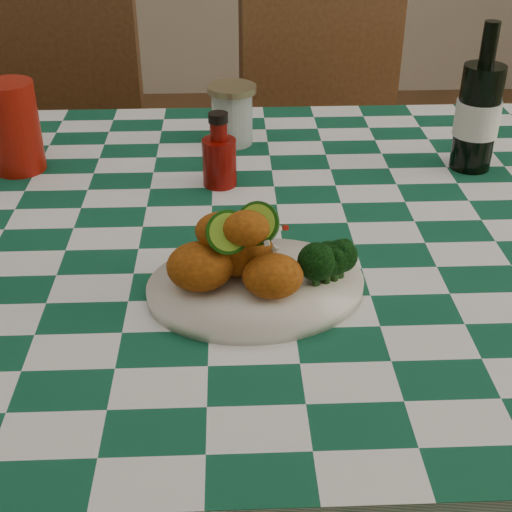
{
  "coord_description": "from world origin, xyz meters",
  "views": [
    {
      "loc": [
        0.03,
        -0.94,
        1.3
      ],
      "look_at": [
        0.06,
        -0.18,
        0.84
      ],
      "focal_mm": 50.0,
      "sensor_mm": 36.0,
      "label": 1
    }
  ],
  "objects_px": {
    "red_tumbler": "(13,127)",
    "wooden_chair_right": "(342,193)",
    "wooden_chair_left": "(50,206)",
    "plate": "(256,287)",
    "mason_jar": "(232,115)",
    "dining_table": "(219,418)",
    "beer_bottle": "(480,98)",
    "fried_chicken_pile": "(246,247)",
    "ketchup_bottle": "(219,150)"
  },
  "relations": [
    {
      "from": "plate",
      "to": "wooden_chair_left",
      "type": "relative_size",
      "value": 0.29
    },
    {
      "from": "plate",
      "to": "red_tumbler",
      "type": "bearing_deg",
      "value": 134.53
    },
    {
      "from": "plate",
      "to": "fried_chicken_pile",
      "type": "xyz_separation_m",
      "value": [
        -0.01,
        0.0,
        0.06
      ]
    },
    {
      "from": "fried_chicken_pile",
      "to": "dining_table",
      "type": "bearing_deg",
      "value": 104.52
    },
    {
      "from": "ketchup_bottle",
      "to": "beer_bottle",
      "type": "xyz_separation_m",
      "value": [
        0.44,
        0.05,
        0.06
      ]
    },
    {
      "from": "mason_jar",
      "to": "wooden_chair_left",
      "type": "height_order",
      "value": "wooden_chair_left"
    },
    {
      "from": "plate",
      "to": "fried_chicken_pile",
      "type": "bearing_deg",
      "value": 180.0
    },
    {
      "from": "fried_chicken_pile",
      "to": "wooden_chair_right",
      "type": "height_order",
      "value": "wooden_chair_right"
    },
    {
      "from": "red_tumbler",
      "to": "wooden_chair_right",
      "type": "bearing_deg",
      "value": 37.53
    },
    {
      "from": "fried_chicken_pile",
      "to": "ketchup_bottle",
      "type": "relative_size",
      "value": 1.26
    },
    {
      "from": "red_tumbler",
      "to": "wooden_chair_left",
      "type": "relative_size",
      "value": 0.16
    },
    {
      "from": "fried_chicken_pile",
      "to": "red_tumbler",
      "type": "relative_size",
      "value": 1.01
    },
    {
      "from": "fried_chicken_pile",
      "to": "ketchup_bottle",
      "type": "bearing_deg",
      "value": 96.06
    },
    {
      "from": "red_tumbler",
      "to": "beer_bottle",
      "type": "distance_m",
      "value": 0.79
    },
    {
      "from": "dining_table",
      "to": "beer_bottle",
      "type": "distance_m",
      "value": 0.71
    },
    {
      "from": "dining_table",
      "to": "ketchup_bottle",
      "type": "relative_size",
      "value": 13.37
    },
    {
      "from": "dining_table",
      "to": "beer_bottle",
      "type": "relative_size",
      "value": 6.65
    },
    {
      "from": "mason_jar",
      "to": "dining_table",
      "type": "bearing_deg",
      "value": -96.41
    },
    {
      "from": "mason_jar",
      "to": "wooden_chair_right",
      "type": "xyz_separation_m",
      "value": [
        0.28,
        0.4,
        -0.36
      ]
    },
    {
      "from": "dining_table",
      "to": "wooden_chair_left",
      "type": "height_order",
      "value": "wooden_chair_left"
    },
    {
      "from": "fried_chicken_pile",
      "to": "wooden_chair_left",
      "type": "distance_m",
      "value": 1.06
    },
    {
      "from": "mason_jar",
      "to": "wooden_chair_left",
      "type": "xyz_separation_m",
      "value": [
        -0.46,
        0.36,
        -0.36
      ]
    },
    {
      "from": "wooden_chair_right",
      "to": "plate",
      "type": "bearing_deg",
      "value": -118.89
    },
    {
      "from": "red_tumbler",
      "to": "wooden_chair_right",
      "type": "relative_size",
      "value": 0.16
    },
    {
      "from": "fried_chicken_pile",
      "to": "wooden_chair_right",
      "type": "distance_m",
      "value": 1.02
    },
    {
      "from": "fried_chicken_pile",
      "to": "wooden_chair_left",
      "type": "relative_size",
      "value": 0.16
    },
    {
      "from": "red_tumbler",
      "to": "mason_jar",
      "type": "bearing_deg",
      "value": 15.85
    },
    {
      "from": "red_tumbler",
      "to": "beer_bottle",
      "type": "xyz_separation_m",
      "value": [
        0.78,
        -0.02,
        0.05
      ]
    },
    {
      "from": "dining_table",
      "to": "ketchup_bottle",
      "type": "distance_m",
      "value": 0.48
    },
    {
      "from": "dining_table",
      "to": "wooden_chair_right",
      "type": "relative_size",
      "value": 1.73
    },
    {
      "from": "plate",
      "to": "wooden_chair_left",
      "type": "distance_m",
      "value": 1.04
    },
    {
      "from": "fried_chicken_pile",
      "to": "wooden_chair_left",
      "type": "bearing_deg",
      "value": 118.59
    },
    {
      "from": "plate",
      "to": "ketchup_bottle",
      "type": "xyz_separation_m",
      "value": [
        -0.05,
        0.32,
        0.05
      ]
    },
    {
      "from": "mason_jar",
      "to": "fried_chicken_pile",
      "type": "bearing_deg",
      "value": -88.76
    },
    {
      "from": "red_tumbler",
      "to": "ketchup_bottle",
      "type": "bearing_deg",
      "value": -12.29
    },
    {
      "from": "plate",
      "to": "mason_jar",
      "type": "xyz_separation_m",
      "value": [
        -0.02,
        0.51,
        0.05
      ]
    },
    {
      "from": "beer_bottle",
      "to": "wooden_chair_right",
      "type": "xyz_separation_m",
      "value": [
        -0.13,
        0.53,
        -0.43
      ]
    },
    {
      "from": "dining_table",
      "to": "wooden_chair_right",
      "type": "distance_m",
      "value": 0.79
    },
    {
      "from": "ketchup_bottle",
      "to": "wooden_chair_right",
      "type": "height_order",
      "value": "wooden_chair_right"
    },
    {
      "from": "red_tumbler",
      "to": "wooden_chair_left",
      "type": "height_order",
      "value": "wooden_chair_left"
    },
    {
      "from": "mason_jar",
      "to": "wooden_chair_left",
      "type": "bearing_deg",
      "value": 141.89
    },
    {
      "from": "plate",
      "to": "red_tumbler",
      "type": "distance_m",
      "value": 0.57
    },
    {
      "from": "dining_table",
      "to": "ketchup_bottle",
      "type": "bearing_deg",
      "value": 84.88
    },
    {
      "from": "red_tumbler",
      "to": "wooden_chair_left",
      "type": "bearing_deg",
      "value": 101.06
    },
    {
      "from": "mason_jar",
      "to": "wooden_chair_left",
      "type": "relative_size",
      "value": 0.12
    },
    {
      "from": "plate",
      "to": "wooden_chair_right",
      "type": "xyz_separation_m",
      "value": [
        0.26,
        0.9,
        -0.32
      ]
    },
    {
      "from": "fried_chicken_pile",
      "to": "mason_jar",
      "type": "bearing_deg",
      "value": 91.24
    },
    {
      "from": "ketchup_bottle",
      "to": "wooden_chair_right",
      "type": "xyz_separation_m",
      "value": [
        0.31,
        0.58,
        -0.37
      ]
    },
    {
      "from": "wooden_chair_left",
      "to": "mason_jar",
      "type": "bearing_deg",
      "value": -33.61
    },
    {
      "from": "red_tumbler",
      "to": "plate",
      "type": "bearing_deg",
      "value": -45.47
    }
  ]
}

